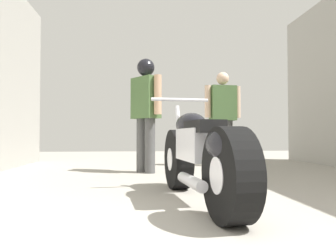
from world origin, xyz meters
name	(u,v)px	position (x,y,z in m)	size (l,w,h in m)	color
ground_plane	(196,184)	(0.00, 3.14, 0.00)	(15.06, 15.06, 0.00)	#9E998E
motorcycle_maroon_cruiser	(199,154)	(-0.17, 2.07, 0.40)	(0.59, 2.01, 0.94)	black
mechanic_in_blue	(223,113)	(0.87, 5.21, 0.96)	(0.69, 0.29, 1.70)	#4C4C4C
mechanic_with_helmet	(146,104)	(-0.56, 4.29, 1.02)	(0.49, 0.60, 1.70)	#4C4C4C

